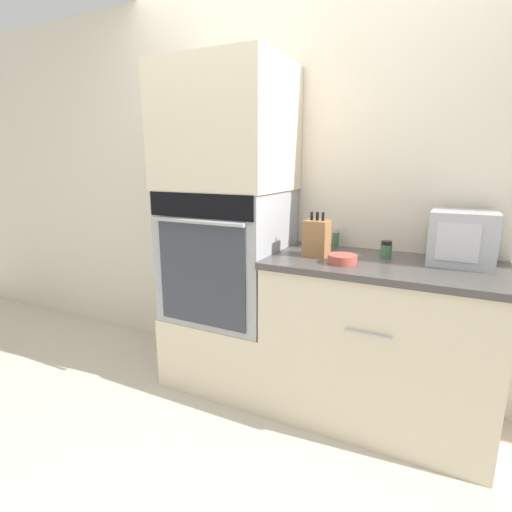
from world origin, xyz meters
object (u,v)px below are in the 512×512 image
Objects in this scene: wall_oven at (228,254)px; condiment_jar_near at (336,238)px; bowl at (342,259)px; microwave at (462,238)px; condiment_jar_far at (386,250)px; condiment_jar_mid at (328,243)px; knife_block at (317,238)px.

condiment_jar_near is (0.61, 0.26, 0.11)m from wall_oven.
wall_oven is 5.37× the size of bowl.
condiment_jar_far is (-0.36, -0.03, -0.09)m from microwave.
condiment_jar_near is at bearing 168.95° from microwave.
wall_oven reaches higher than condiment_jar_near.
condiment_jar_near reaches higher than condiment_jar_far.
wall_oven is 10.52× the size of condiment_jar_mid.
condiment_jar_far is (0.35, -0.07, 0.01)m from condiment_jar_mid.
knife_block is at bearing 150.21° from bowl.
condiment_jar_mid is (0.01, 0.20, -0.06)m from knife_block.
microwave is 0.70m from condiment_jar_near.
microwave reaches higher than knife_block.
microwave is (1.29, 0.13, 0.19)m from wall_oven.
wall_oven is at bearing -156.56° from condiment_jar_near.
knife_block reaches higher than condiment_jar_far.
knife_block is at bearing -167.80° from microwave.
knife_block is 1.64× the size of bowl.
microwave is 4.02× the size of condiment_jar_mid.
knife_block is 0.21m from condiment_jar_mid.
condiment_jar_mid is (-0.70, 0.05, -0.10)m from microwave.
wall_oven is 8.48× the size of condiment_jar_far.
bowl is 0.29m from condiment_jar_far.
wall_oven is at bearing 177.81° from knife_block.
condiment_jar_mid is (0.59, 0.18, 0.09)m from wall_oven.
microwave is at bearing -11.05° from condiment_jar_near.
condiment_jar_far is at bearing -26.22° from condiment_jar_near.
microwave is 0.37m from condiment_jar_far.
condiment_jar_mid is at bearing 176.07° from microwave.
wall_oven reaches higher than bowl.
wall_oven is 0.67m from condiment_jar_near.
condiment_jar_mid is at bearing -104.93° from condiment_jar_near.
bowl is 1.96× the size of condiment_jar_mid.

